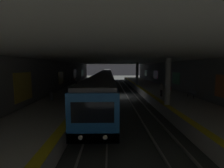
# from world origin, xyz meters

# --- Properties ---
(ground_plane) EXTENTS (120.00, 120.00, 0.00)m
(ground_plane) POSITION_xyz_m (0.00, 0.00, 0.00)
(ground_plane) COLOR #383A38
(track_left) EXTENTS (60.00, 1.53, 0.16)m
(track_left) POSITION_xyz_m (0.00, -2.20, 0.08)
(track_left) COLOR gray
(track_left) RESTS_ON ground
(track_right) EXTENTS (60.00, 1.53, 0.16)m
(track_right) POSITION_xyz_m (0.00, 2.20, 0.08)
(track_right) COLOR gray
(track_right) RESTS_ON ground
(platform_left) EXTENTS (60.00, 5.30, 1.06)m
(platform_left) POSITION_xyz_m (0.00, -6.55, 0.53)
(platform_left) COLOR beige
(platform_left) RESTS_ON ground
(platform_right) EXTENTS (60.00, 5.30, 1.06)m
(platform_right) POSITION_xyz_m (0.00, 6.55, 0.53)
(platform_right) COLOR beige
(platform_right) RESTS_ON ground
(wall_left) EXTENTS (60.00, 0.56, 5.60)m
(wall_left) POSITION_xyz_m (0.03, -9.45, 2.80)
(wall_left) COLOR slate
(wall_left) RESTS_ON ground
(wall_right) EXTENTS (60.00, 0.56, 5.60)m
(wall_right) POSITION_xyz_m (0.05, 9.45, 2.80)
(wall_right) COLOR slate
(wall_right) RESTS_ON ground
(ceiling_slab) EXTENTS (60.00, 19.40, 0.40)m
(ceiling_slab) POSITION_xyz_m (0.00, 0.00, 5.80)
(ceiling_slab) COLOR beige
(ceiling_slab) RESTS_ON wall_left
(pillar_near) EXTENTS (0.56, 0.56, 4.55)m
(pillar_near) POSITION_xyz_m (-9.68, -4.35, 3.33)
(pillar_near) COLOR gray
(pillar_near) RESTS_ON platform_left
(pillar_far) EXTENTS (0.56, 0.56, 4.55)m
(pillar_far) POSITION_xyz_m (7.40, -4.35, 3.33)
(pillar_far) COLOR gray
(pillar_far) RESTS_ON platform_left
(metro_train) EXTENTS (59.38, 2.83, 3.49)m
(metro_train) POSITION_xyz_m (12.73, 2.20, 2.03)
(metro_train) COLOR #19569E
(metro_train) RESTS_ON track_right
(bench_left_mid) EXTENTS (1.70, 0.47, 0.86)m
(bench_left_mid) POSITION_xyz_m (-6.30, -8.53, 1.57)
(bench_left_mid) COLOR #262628
(bench_left_mid) RESTS_ON platform_left
(bench_right_mid) EXTENTS (1.70, 0.47, 0.86)m
(bench_right_mid) POSITION_xyz_m (15.54, 8.53, 1.57)
(bench_right_mid) COLOR #262628
(bench_right_mid) RESTS_ON platform_right
(person_waiting_near) EXTENTS (0.60, 0.22, 1.64)m
(person_waiting_near) POSITION_xyz_m (-5.40, -5.19, 1.94)
(person_waiting_near) COLOR black
(person_waiting_near) RESTS_ON platform_left
(person_walking_mid) EXTENTS (0.60, 0.24, 1.74)m
(person_walking_mid) POSITION_xyz_m (6.05, 7.86, 2.00)
(person_walking_mid) COLOR #2F2F2F
(person_walking_mid) RESTS_ON platform_right
(suitcase_rolling) EXTENTS (0.34, 0.20, 0.92)m
(suitcase_rolling) POSITION_xyz_m (-0.60, -8.19, 1.36)
(suitcase_rolling) COLOR maroon
(suitcase_rolling) RESTS_ON platform_left
(backpack_on_floor) EXTENTS (0.30, 0.20, 0.40)m
(backpack_on_floor) POSITION_xyz_m (-2.02, -6.29, 1.25)
(backpack_on_floor) COLOR maroon
(backpack_on_floor) RESTS_ON platform_left
(trash_bin) EXTENTS (0.44, 0.44, 0.85)m
(trash_bin) POSITION_xyz_m (-7.40, 7.80, 1.48)
(trash_bin) COLOR #595B5E
(trash_bin) RESTS_ON platform_right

